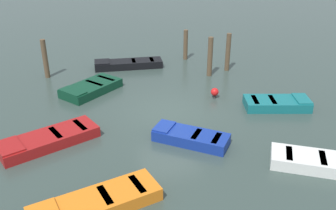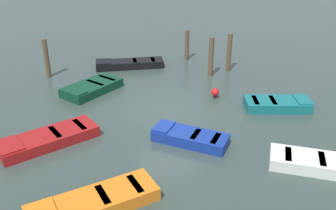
{
  "view_description": "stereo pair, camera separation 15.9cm",
  "coord_description": "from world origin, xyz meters",
  "views": [
    {
      "loc": [
        13.09,
        -4.47,
        7.0
      ],
      "look_at": [
        0.0,
        0.0,
        0.35
      ],
      "focal_mm": 39.19,
      "sensor_mm": 36.0,
      "label": 1
    },
    {
      "loc": [
        13.14,
        -4.32,
        7.0
      ],
      "look_at": [
        0.0,
        0.0,
        0.35
      ],
      "focal_mm": 39.19,
      "sensor_mm": 36.0,
      "label": 2
    }
  ],
  "objects": [
    {
      "name": "rowboat_dark_green",
      "position": [
        -3.21,
        -2.76,
        0.22
      ],
      "size": [
        2.79,
        3.14,
        0.46
      ],
      "rotation": [
        0.0,
        0.0,
        5.32
      ],
      "color": "#0C3823",
      "rests_on": "ground_plane"
    },
    {
      "name": "mooring_piling_center",
      "position": [
        -3.42,
        3.47,
        1.04
      ],
      "size": [
        0.26,
        0.26,
        2.07
      ],
      "primitive_type": "cylinder",
      "color": "brown",
      "rests_on": "ground_plane"
    },
    {
      "name": "mooring_piling_far_right",
      "position": [
        -5.91,
        -4.64,
        1.01
      ],
      "size": [
        0.26,
        0.26,
        2.02
      ],
      "primitive_type": "cylinder",
      "color": "brown",
      "rests_on": "ground_plane"
    },
    {
      "name": "rowboat_white",
      "position": [
        5.56,
        3.68,
        0.22
      ],
      "size": [
        3.02,
        3.75,
        0.46
      ],
      "rotation": [
        0.0,
        0.0,
        0.98
      ],
      "color": "silver",
      "rests_on": "ground_plane"
    },
    {
      "name": "ground_plane",
      "position": [
        0.0,
        0.0,
        0.0
      ],
      "size": [
        80.0,
        80.0,
        0.0
      ],
      "primitive_type": "plane",
      "color": "#33423D"
    },
    {
      "name": "rowboat_red",
      "position": [
        1.03,
        -4.88,
        0.22
      ],
      "size": [
        2.27,
        3.66,
        0.46
      ],
      "rotation": [
        0.0,
        0.0,
        5.04
      ],
      "color": "maroon",
      "rests_on": "ground_plane"
    },
    {
      "name": "marker_buoy",
      "position": [
        -0.72,
        2.5,
        0.29
      ],
      "size": [
        0.36,
        0.36,
        0.48
      ],
      "color": "#262626",
      "rests_on": "ground_plane"
    },
    {
      "name": "rowboat_blue",
      "position": [
        2.52,
        -0.01,
        0.22
      ],
      "size": [
        2.56,
        2.69,
        0.46
      ],
      "rotation": [
        0.0,
        0.0,
        3.98
      ],
      "color": "navy",
      "rests_on": "ground_plane"
    },
    {
      "name": "rowboat_teal",
      "position": [
        1.09,
        4.62,
        0.22
      ],
      "size": [
        2.0,
        2.97,
        0.46
      ],
      "rotation": [
        0.0,
        0.0,
        1.25
      ],
      "color": "#14666B",
      "rests_on": "ground_plane"
    },
    {
      "name": "rowboat_black",
      "position": [
        -6.0,
        -0.31,
        0.22
      ],
      "size": [
        1.54,
        3.82,
        0.46
      ],
      "rotation": [
        0.0,
        0.0,
        4.56
      ],
      "color": "black",
      "rests_on": "ground_plane"
    },
    {
      "name": "mooring_piling_mid_left",
      "position": [
        -6.37,
        3.26,
        0.88
      ],
      "size": [
        0.25,
        0.25,
        1.76
      ],
      "primitive_type": "cylinder",
      "color": "brown",
      "rests_on": "ground_plane"
    },
    {
      "name": "rowboat_orange",
      "position": [
        5.0,
        -3.82,
        0.22
      ],
      "size": [
        1.79,
        3.72,
        0.46
      ],
      "rotation": [
        0.0,
        0.0,
        4.9
      ],
      "color": "orange",
      "rests_on": "ground_plane"
    },
    {
      "name": "mooring_piling_mid_right",
      "position": [
        -3.85,
        4.72,
        1.02
      ],
      "size": [
        0.25,
        0.25,
        2.05
      ],
      "primitive_type": "cylinder",
      "color": "brown",
      "rests_on": "ground_plane"
    }
  ]
}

